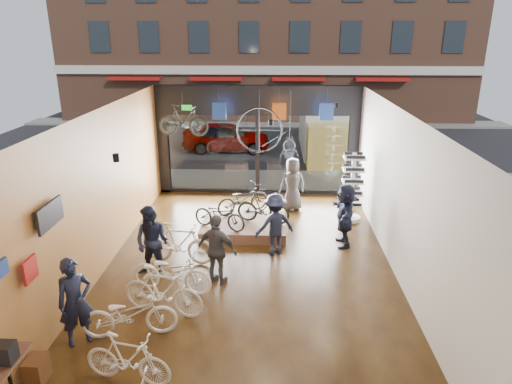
# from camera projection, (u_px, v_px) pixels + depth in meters

# --- Properties ---
(ground_plane) EXTENTS (7.00, 12.00, 0.04)m
(ground_plane) POSITION_uv_depth(u_px,v_px,m) (248.00, 276.00, 10.85)
(ground_plane) COLOR black
(ground_plane) RESTS_ON ground
(ceiling) EXTENTS (7.00, 12.00, 0.04)m
(ceiling) POSITION_uv_depth(u_px,v_px,m) (247.00, 115.00, 9.58)
(ceiling) COLOR black
(ceiling) RESTS_ON ground
(wall_left) EXTENTS (0.04, 12.00, 3.80)m
(wall_left) POSITION_uv_depth(u_px,v_px,m) (93.00, 199.00, 10.35)
(wall_left) COLOR #B17839
(wall_left) RESTS_ON ground
(wall_right) EXTENTS (0.04, 12.00, 3.80)m
(wall_right) POSITION_uv_depth(u_px,v_px,m) (406.00, 203.00, 10.08)
(wall_right) COLOR beige
(wall_right) RESTS_ON ground
(storefront) EXTENTS (7.00, 0.26, 3.80)m
(storefront) POSITION_uv_depth(u_px,v_px,m) (258.00, 141.00, 15.87)
(storefront) COLOR black
(storefront) RESTS_ON ground
(exit_sign) EXTENTS (0.35, 0.06, 0.18)m
(exit_sign) POSITION_uv_depth(u_px,v_px,m) (187.00, 108.00, 15.47)
(exit_sign) COLOR #198C26
(exit_sign) RESTS_ON storefront
(street_road) EXTENTS (30.00, 18.00, 0.02)m
(street_road) POSITION_uv_depth(u_px,v_px,m) (264.00, 138.00, 24.99)
(street_road) COLOR black
(street_road) RESTS_ON ground
(sidewalk_near) EXTENTS (30.00, 2.40, 0.12)m
(sidewalk_near) POSITION_uv_depth(u_px,v_px,m) (259.00, 180.00, 17.61)
(sidewalk_near) COLOR slate
(sidewalk_near) RESTS_ON ground
(sidewalk_far) EXTENTS (30.00, 2.00, 0.12)m
(sidewalk_far) POSITION_uv_depth(u_px,v_px,m) (265.00, 123.00, 28.73)
(sidewalk_far) COLOR slate
(sidewalk_far) RESTS_ON ground
(opposite_building) EXTENTS (26.00, 5.00, 14.00)m
(opposite_building) POSITION_uv_depth(u_px,v_px,m) (267.00, 7.00, 28.79)
(opposite_building) COLOR brown
(opposite_building) RESTS_ON ground
(street_car) EXTENTS (4.17, 1.68, 1.42)m
(street_car) POSITION_uv_depth(u_px,v_px,m) (227.00, 137.00, 21.98)
(street_car) COLOR gray
(street_car) RESTS_ON street_road
(box_truck) EXTENTS (2.30, 6.91, 2.72)m
(box_truck) POSITION_uv_depth(u_px,v_px,m) (329.00, 128.00, 20.64)
(box_truck) COLOR silver
(box_truck) RESTS_ON street_road
(floor_bike_1) EXTENTS (1.57, 0.72, 0.91)m
(floor_bike_1) POSITION_uv_depth(u_px,v_px,m) (128.00, 359.00, 7.40)
(floor_bike_1) COLOR silver
(floor_bike_1) RESTS_ON ground_plane
(floor_bike_2) EXTENTS (1.85, 0.92, 0.93)m
(floor_bike_2) POSITION_uv_depth(u_px,v_px,m) (130.00, 314.00, 8.56)
(floor_bike_2) COLOR silver
(floor_bike_2) RESTS_ON ground_plane
(floor_bike_3) EXTENTS (1.84, 0.92, 1.06)m
(floor_bike_3) POSITION_uv_depth(u_px,v_px,m) (163.00, 291.00, 9.20)
(floor_bike_3) COLOR silver
(floor_bike_3) RESTS_ON ground_plane
(floor_bike_4) EXTENTS (1.94, 0.99, 0.97)m
(floor_bike_4) POSITION_uv_depth(u_px,v_px,m) (172.00, 272.00, 10.02)
(floor_bike_4) COLOR silver
(floor_bike_4) RESTS_ON ground_plane
(floor_bike_5) EXTENTS (1.81, 0.75, 1.06)m
(floor_bike_5) POSITION_uv_depth(u_px,v_px,m) (179.00, 243.00, 11.29)
(floor_bike_5) COLOR silver
(floor_bike_5) RESTS_ON ground_plane
(display_platform) EXTENTS (2.40, 1.80, 0.30)m
(display_platform) POSITION_uv_depth(u_px,v_px,m) (244.00, 227.00, 13.19)
(display_platform) COLOR brown
(display_platform) RESTS_ON ground_plane
(display_bike_left) EXTENTS (1.66, 1.12, 0.83)m
(display_bike_left) POSITION_uv_depth(u_px,v_px,m) (220.00, 215.00, 12.57)
(display_bike_left) COLOR black
(display_bike_left) RESTS_ON display_platform
(display_bike_mid) EXTENTS (1.59, 0.78, 0.92)m
(display_bike_mid) POSITION_uv_depth(u_px,v_px,m) (263.00, 208.00, 12.94)
(display_bike_mid) COLOR black
(display_bike_mid) RESTS_ON display_platform
(display_bike_right) EXTENTS (1.74, 1.40, 0.89)m
(display_bike_right) POSITION_uv_depth(u_px,v_px,m) (243.00, 199.00, 13.68)
(display_bike_right) COLOR black
(display_bike_right) RESTS_ON display_platform
(customer_0) EXTENTS (0.75, 0.71, 1.72)m
(customer_0) POSITION_uv_depth(u_px,v_px,m) (75.00, 302.00, 8.25)
(customer_0) COLOR #161C33
(customer_0) RESTS_ON ground_plane
(customer_1) EXTENTS (0.99, 0.86, 1.75)m
(customer_1) POSITION_uv_depth(u_px,v_px,m) (152.00, 242.00, 10.55)
(customer_1) COLOR #161C33
(customer_1) RESTS_ON ground_plane
(customer_2) EXTENTS (1.06, 0.76, 1.67)m
(customer_2) POSITION_uv_depth(u_px,v_px,m) (217.00, 250.00, 10.26)
(customer_2) COLOR #3F3F44
(customer_2) RESTS_ON ground_plane
(customer_3) EXTENTS (1.21, 0.98, 1.63)m
(customer_3) POSITION_uv_depth(u_px,v_px,m) (275.00, 224.00, 11.67)
(customer_3) COLOR #161C33
(customer_3) RESTS_ON ground_plane
(customer_4) EXTENTS (0.95, 0.73, 1.73)m
(customer_4) POSITION_uv_depth(u_px,v_px,m) (292.00, 184.00, 14.61)
(customer_4) COLOR #3F3F44
(customer_4) RESTS_ON ground_plane
(customer_5) EXTENTS (0.53, 1.61, 1.73)m
(customer_5) POSITION_uv_depth(u_px,v_px,m) (345.00, 215.00, 12.15)
(customer_5) COLOR #161C33
(customer_5) RESTS_ON ground_plane
(sunglasses_rack) EXTENTS (0.73, 0.64, 2.12)m
(sunglasses_rack) POSITION_uv_depth(u_px,v_px,m) (352.00, 187.00, 13.72)
(sunglasses_rack) COLOR white
(sunglasses_rack) RESTS_ON ground_plane
(wall_merch) EXTENTS (0.40, 2.40, 2.60)m
(wall_merch) POSITION_uv_depth(u_px,v_px,m) (23.00, 310.00, 7.24)
(wall_merch) COLOR navy
(wall_merch) RESTS_ON wall_left
(penny_farthing) EXTENTS (1.81, 0.06, 1.45)m
(penny_farthing) POSITION_uv_depth(u_px,v_px,m) (269.00, 132.00, 14.39)
(penny_farthing) COLOR black
(penny_farthing) RESTS_ON ceiling
(hung_bike) EXTENTS (1.63, 0.65, 0.95)m
(hung_bike) POSITION_uv_depth(u_px,v_px,m) (183.00, 120.00, 13.92)
(hung_bike) COLOR black
(hung_bike) RESTS_ON ceiling
(jersey_left) EXTENTS (0.45, 0.03, 0.55)m
(jersey_left) POSITION_uv_depth(u_px,v_px,m) (219.00, 111.00, 14.78)
(jersey_left) COLOR #1E3F99
(jersey_left) RESTS_ON ceiling
(jersey_mid) EXTENTS (0.45, 0.03, 0.55)m
(jersey_mid) POSITION_uv_depth(u_px,v_px,m) (279.00, 112.00, 14.70)
(jersey_mid) COLOR #CC5919
(jersey_mid) RESTS_ON ceiling
(jersey_right) EXTENTS (0.45, 0.03, 0.55)m
(jersey_right) POSITION_uv_depth(u_px,v_px,m) (327.00, 112.00, 14.65)
(jersey_right) COLOR #1E3F99
(jersey_right) RESTS_ON ceiling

